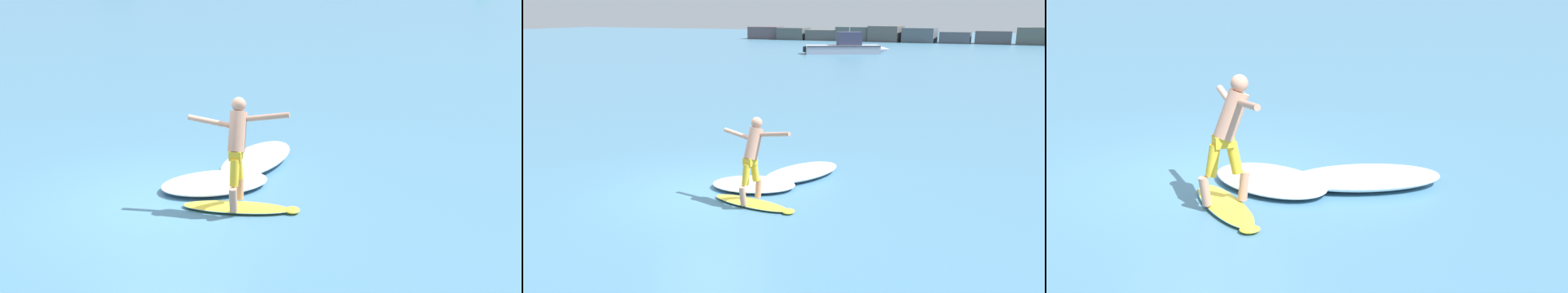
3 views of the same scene
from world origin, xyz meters
TOP-DOWN VIEW (x-y plane):
  - ground_plane at (0.00, 0.00)m, footprint 200.00×200.00m
  - surfboard at (1.27, -0.37)m, footprint 1.98×0.74m
  - surfer at (1.26, -0.26)m, footprint 1.66×0.78m
  - wave_foam_at_tail at (1.55, 1.77)m, footprint 1.87×2.41m
  - wave_foam_at_nose at (0.82, 0.60)m, footprint 2.17×1.66m

SIDE VIEW (x-z plane):
  - ground_plane at x=0.00m, z-range 0.00..0.00m
  - surfboard at x=1.27m, z-range -0.07..0.15m
  - wave_foam_at_nose at x=0.82m, z-range 0.00..0.19m
  - wave_foam_at_tail at x=1.55m, z-range 0.00..0.27m
  - surfer at x=1.26m, z-range 0.25..2.02m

